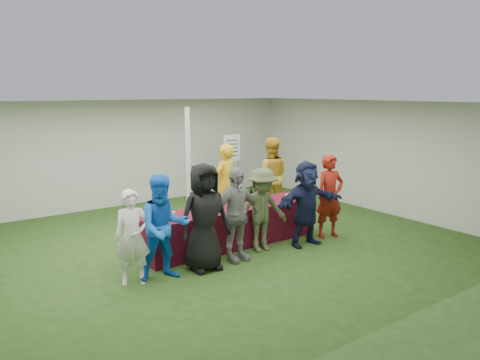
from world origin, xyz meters
TOP-DOWN VIEW (x-y plane):
  - ground at (0.00, 0.00)m, footprint 60.00×60.00m
  - tent at (0.50, 1.20)m, footprint 10.00×10.00m
  - serving_table at (0.61, -0.24)m, footprint 3.60×0.80m
  - wine_bottles at (1.25, -0.10)m, footprint 0.74×0.11m
  - wine_glasses at (0.25, -0.50)m, footprint 2.71×0.15m
  - water_bottle at (0.59, -0.16)m, footprint 0.07×0.07m
  - bar_towel at (2.21, -0.19)m, footprint 0.25×0.18m
  - dump_bucket at (2.25, -0.46)m, footprint 0.24×0.24m
  - wine_list_sign at (2.62, 2.65)m, footprint 0.50×0.03m
  - staff_pourer at (1.24, 0.94)m, footprint 0.77×0.65m
  - staff_back at (2.64, 1.08)m, footprint 1.14×1.09m
  - customer_0 at (-1.65, -0.88)m, footprint 0.63×0.51m
  - customer_1 at (-1.18, -0.99)m, footprint 0.92×0.78m
  - customer_2 at (-0.46, -1.01)m, footprint 0.90×0.61m
  - customer_3 at (0.19, -0.98)m, footprint 0.99×0.46m
  - customer_4 at (0.89, -0.84)m, footprint 1.06×0.67m
  - customer_5 at (1.77, -1.07)m, footprint 1.54×0.55m
  - customer_6 at (2.52, -0.96)m, footprint 0.68×0.52m

SIDE VIEW (x-z plane):
  - ground at x=0.00m, z-range 0.00..0.00m
  - serving_table at x=0.61m, z-range 0.00..0.75m
  - customer_0 at x=-1.65m, z-range 0.00..1.48m
  - bar_towel at x=2.21m, z-range 0.75..0.78m
  - customer_4 at x=0.89m, z-range 0.00..1.56m
  - customer_5 at x=1.77m, z-range 0.00..1.64m
  - customer_3 at x=0.19m, z-range 0.00..1.65m
  - customer_1 at x=-1.18m, z-range 0.00..1.67m
  - dump_bucket at x=2.25m, z-range 0.75..0.93m
  - customer_6 at x=2.52m, z-range 0.00..1.69m
  - water_bottle at x=0.59m, z-range 0.74..0.97m
  - wine_glasses at x=0.25m, z-range 0.78..0.94m
  - wine_bottles at x=1.25m, z-range 0.71..1.03m
  - customer_2 at x=-0.46m, z-range 0.00..1.79m
  - staff_pourer at x=1.24m, z-range 0.00..1.80m
  - staff_back at x=2.64m, z-range 0.00..1.86m
  - wine_list_sign at x=2.62m, z-range 0.42..2.22m
  - tent at x=0.50m, z-range -3.65..6.35m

